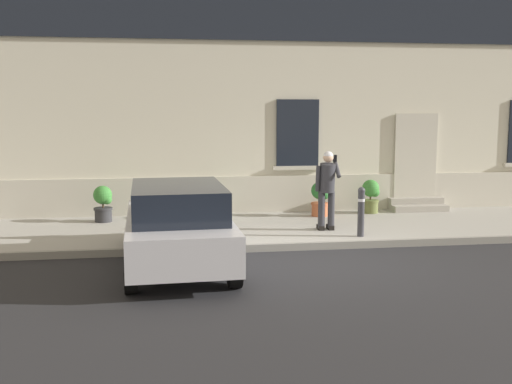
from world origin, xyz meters
TOP-DOWN VIEW (x-y plane):
  - ground_plane at (0.00, 0.00)m, footprint 80.00×80.00m
  - sidewalk at (0.00, 2.80)m, footprint 24.00×3.60m
  - curb_edge at (0.00, 0.94)m, footprint 24.00×0.12m
  - building_facade at (0.01, 5.29)m, footprint 24.00×1.52m
  - entrance_stoop at (3.72, 4.33)m, footprint 1.47×0.64m
  - hatchback_car_silver at (-2.64, -0.07)m, footprint 1.92×4.13m
  - bollard_near_person at (1.18, 1.35)m, footprint 0.15×0.15m
  - bollard_far_left at (-2.79, 1.35)m, footprint 0.15×0.15m
  - person_on_phone at (0.64, 2.07)m, footprint 0.51×0.48m
  - planter_charcoal at (-4.32, 3.86)m, footprint 0.44×0.44m
  - planter_cream at (-1.68, 3.85)m, footprint 0.44×0.44m
  - planter_terracotta at (0.96, 3.85)m, footprint 0.44×0.44m
  - planter_olive at (2.36, 4.10)m, footprint 0.44×0.44m

SIDE VIEW (x-z plane):
  - ground_plane at x=0.00m, z-range 0.00..0.00m
  - sidewalk at x=0.00m, z-range 0.00..0.15m
  - curb_edge at x=0.00m, z-range 0.00..0.15m
  - entrance_stoop at x=3.72m, z-range 0.12..0.44m
  - planter_charcoal at x=-4.32m, z-range 0.18..1.04m
  - planter_cream at x=-1.68m, z-range 0.18..1.04m
  - planter_terracotta at x=0.96m, z-range 0.18..1.04m
  - planter_olive at x=2.36m, z-range 0.18..1.04m
  - bollard_near_person at x=1.18m, z-range 0.19..1.24m
  - bollard_far_left at x=-2.79m, z-range 0.19..1.24m
  - hatchback_car_silver at x=-2.64m, z-range 0.04..1.54m
  - person_on_phone at x=0.64m, z-range 0.28..2.03m
  - building_facade at x=0.01m, z-range -0.02..7.48m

